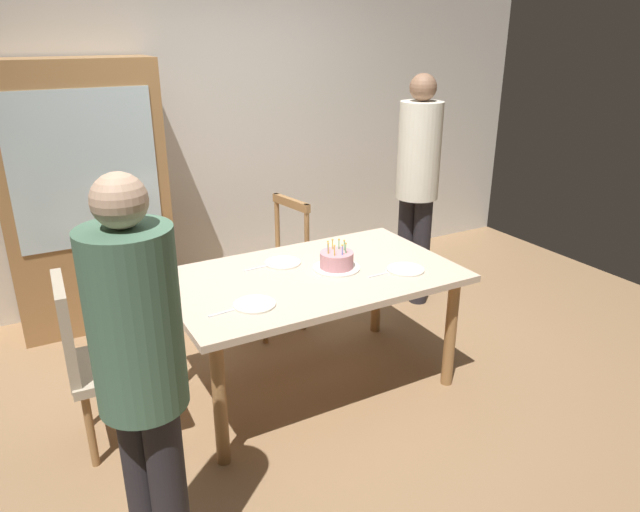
% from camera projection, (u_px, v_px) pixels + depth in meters
% --- Properties ---
extents(ground, '(6.40, 6.40, 0.00)m').
position_uv_depth(ground, '(313.00, 384.00, 3.66)').
color(ground, '#93704C').
extents(back_wall, '(6.40, 0.10, 2.60)m').
position_uv_depth(back_wall, '(203.00, 132.00, 4.70)').
color(back_wall, beige).
rests_on(back_wall, ground).
extents(dining_table, '(1.67, 0.99, 0.75)m').
position_uv_depth(dining_table, '(313.00, 287.00, 3.42)').
color(dining_table, beige).
rests_on(dining_table, ground).
extents(birthday_cake, '(0.28, 0.28, 0.17)m').
position_uv_depth(birthday_cake, '(337.00, 261.00, 3.44)').
color(birthday_cake, silver).
rests_on(birthday_cake, dining_table).
extents(plate_near_celebrant, '(0.22, 0.22, 0.01)m').
position_uv_depth(plate_near_celebrant, '(254.00, 304.00, 3.00)').
color(plate_near_celebrant, silver).
rests_on(plate_near_celebrant, dining_table).
extents(plate_far_side, '(0.22, 0.22, 0.01)m').
position_uv_depth(plate_far_side, '(283.00, 263.00, 3.53)').
color(plate_far_side, silver).
rests_on(plate_far_side, dining_table).
extents(plate_near_guest, '(0.22, 0.22, 0.01)m').
position_uv_depth(plate_near_guest, '(406.00, 269.00, 3.43)').
color(plate_near_guest, silver).
rests_on(plate_near_guest, dining_table).
extents(fork_near_celebrant, '(0.18, 0.03, 0.01)m').
position_uv_depth(fork_near_celebrant, '(225.00, 312.00, 2.92)').
color(fork_near_celebrant, silver).
rests_on(fork_near_celebrant, dining_table).
extents(fork_far_side, '(0.18, 0.02, 0.01)m').
position_uv_depth(fork_far_side, '(258.00, 268.00, 3.46)').
color(fork_far_side, silver).
rests_on(fork_far_side, dining_table).
extents(fork_near_guest, '(0.18, 0.02, 0.01)m').
position_uv_depth(fork_near_guest, '(381.00, 274.00, 3.37)').
color(fork_near_guest, silver).
rests_on(fork_near_guest, dining_table).
extents(chair_spindle_back, '(0.51, 0.51, 0.95)m').
position_uv_depth(chair_spindle_back, '(273.00, 269.00, 4.22)').
color(chair_spindle_back, tan).
rests_on(chair_spindle_back, ground).
extents(chair_upholstered, '(0.47, 0.46, 0.95)m').
position_uv_depth(chair_upholstered, '(95.00, 354.00, 2.96)').
color(chair_upholstered, tan).
rests_on(chair_upholstered, ground).
extents(person_celebrant, '(0.32, 0.32, 1.66)m').
position_uv_depth(person_celebrant, '(141.00, 369.00, 2.07)').
color(person_celebrant, '#262328').
rests_on(person_celebrant, ground).
extents(person_guest, '(0.32, 0.32, 1.78)m').
position_uv_depth(person_guest, '(418.00, 177.00, 4.44)').
color(person_guest, '#262328').
rests_on(person_guest, ground).
extents(china_cabinet, '(1.10, 0.45, 1.90)m').
position_uv_depth(china_cabinet, '(85.00, 199.00, 4.14)').
color(china_cabinet, '#9E7042').
rests_on(china_cabinet, ground).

